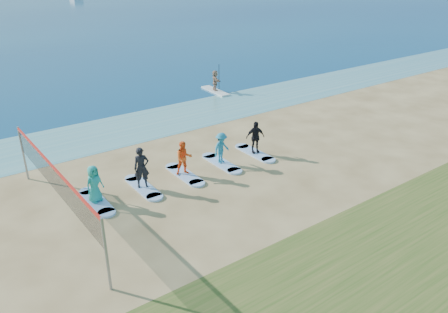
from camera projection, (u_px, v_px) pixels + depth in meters
ground at (253, 196)px, 18.15m from camera, size 600.00×600.00×0.00m
shallow_water at (140, 125)px, 25.89m from camera, size 600.00×600.00×0.00m
volleyball_net at (53, 178)px, 15.53m from camera, size 0.25×9.09×2.50m
paddleboard at (215, 91)px, 32.52m from camera, size 0.88×3.04×0.12m
paddleboarder at (215, 80)px, 32.19m from camera, size 0.83×1.44×1.48m
surfboard_0 at (97, 202)px, 17.67m from camera, size 0.70×2.20×0.09m
student_0 at (94, 184)px, 17.33m from camera, size 0.88×0.71×1.55m
surfboard_1 at (143, 187)px, 18.78m from camera, size 0.70×2.20×0.09m
student_1 at (142, 168)px, 18.39m from camera, size 0.75×0.61×1.79m
surfboard_2 at (185, 175)px, 19.89m from camera, size 0.70×2.20×0.09m
student_2 at (184, 158)px, 19.55m from camera, size 0.91×0.80×1.57m
surfboard_3 at (221, 163)px, 21.00m from camera, size 0.70×2.20×0.09m
student_3 at (221, 148)px, 20.67m from camera, size 1.09×0.80×1.51m
surfboard_4 at (255, 153)px, 22.12m from camera, size 0.70×2.20×0.09m
student_4 at (255, 137)px, 21.76m from camera, size 1.04×0.69×1.64m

